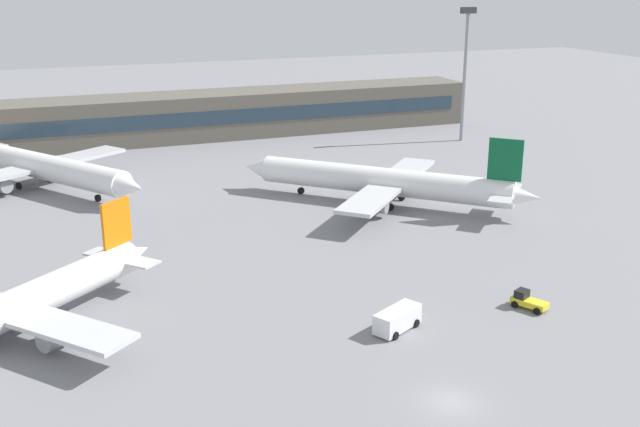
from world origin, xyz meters
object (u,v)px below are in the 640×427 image
(airplane_near, at_px, (1,314))
(service_van_white, at_px, (397,319))
(floodlight_tower_west, at_px, (465,65))
(airplane_mid, at_px, (381,181))
(baggage_tug_yellow, at_px, (527,301))
(airplane_far, at_px, (41,166))

(airplane_near, height_order, service_van_white, airplane_near)
(airplane_near, bearing_deg, floodlight_tower_west, 35.57)
(airplane_near, relative_size, service_van_white, 5.69)
(airplane_mid, distance_m, baggage_tug_yellow, 37.70)
(airplane_mid, relative_size, service_van_white, 6.25)
(baggage_tug_yellow, bearing_deg, floodlight_tower_west, 63.41)
(airplane_far, height_order, service_van_white, airplane_far)
(airplane_mid, xyz_separation_m, airplane_far, (-45.47, 26.68, 0.06))
(service_van_white, relative_size, floodlight_tower_west, 0.21)
(airplane_far, xyz_separation_m, floodlight_tower_west, (79.21, 6.66, 11.50))
(airplane_near, bearing_deg, service_van_white, -16.76)
(airplane_far, distance_m, floodlight_tower_west, 80.31)
(airplane_mid, relative_size, floodlight_tower_west, 1.34)
(airplane_mid, bearing_deg, service_van_white, -113.36)
(airplane_mid, xyz_separation_m, floodlight_tower_west, (33.74, 33.35, 11.56))
(service_van_white, xyz_separation_m, floodlight_tower_west, (49.81, 70.57, 13.82))
(airplane_far, bearing_deg, airplane_mid, -30.41)
(airplane_near, distance_m, service_van_white, 35.94)
(airplane_near, height_order, floodlight_tower_west, floodlight_tower_west)
(baggage_tug_yellow, bearing_deg, airplane_far, 124.23)
(service_van_white, bearing_deg, baggage_tug_yellow, -1.40)
(airplane_far, relative_size, baggage_tug_yellow, 10.19)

